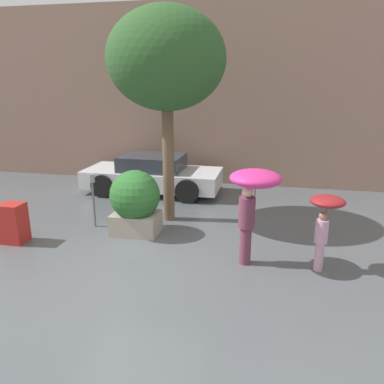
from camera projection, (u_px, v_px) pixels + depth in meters
The scene contains 9 objects.
ground_plane at pixel (139, 262), 7.46m from camera, with size 40.00×40.00×0.00m, color #51565B.
building_facade at pixel (201, 96), 12.71m from camera, with size 18.00×0.30×6.00m.
planter_box at pixel (135, 201), 8.70m from camera, with size 1.17×1.17×1.52m.
person_adult at pixel (253, 191), 6.96m from camera, with size 0.96×0.96×1.91m.
person_child at pixel (325, 215), 6.89m from camera, with size 0.64×0.64×1.46m.
parked_car_near at pixel (153, 175), 12.08m from camera, with size 4.36×1.99×1.22m.
street_tree at pixel (166, 61), 8.71m from camera, with size 2.80×2.80×5.16m.
parking_meter at pixel (93, 189), 9.05m from camera, with size 0.14×0.14×1.34m.
newspaper_box at pixel (14, 223), 8.30m from camera, with size 0.50×0.44×0.90m.
Camera 1 is at (2.42, -6.39, 3.46)m, focal length 35.00 mm.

